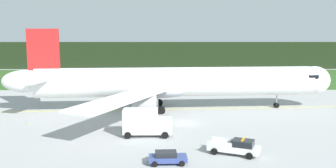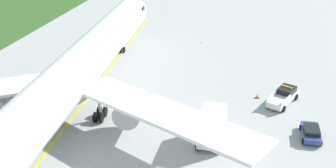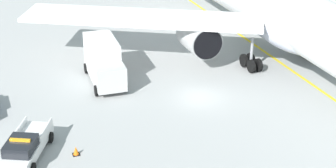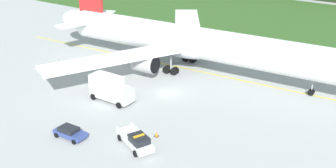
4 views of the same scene
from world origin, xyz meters
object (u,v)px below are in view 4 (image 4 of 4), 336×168
staff_car (70,132)px  apron_cone (156,134)px  ops_pickup_truck (136,140)px  catering_truck (110,88)px  airliner (195,43)px

staff_car → apron_cone: size_ratio=6.56×
ops_pickup_truck → catering_truck: size_ratio=0.94×
staff_car → ops_pickup_truck: bearing=20.0°
catering_truck → apron_cone: (11.07, -4.20, -1.59)m
ops_pickup_truck → apron_cone: 3.31m
catering_truck → staff_car: size_ratio=1.57×
apron_cone → staff_car: bearing=-143.9°
airliner → ops_pickup_truck: airliner is taller
ops_pickup_truck → staff_car: ops_pickup_truck is taller
airliner → catering_truck: airliner is taller
ops_pickup_truck → catering_truck: 12.91m
staff_car → apron_cone: staff_car is taller
airliner → staff_car: (-0.89, -26.86, -4.08)m
airliner → catering_truck: (-3.70, -16.64, -2.89)m
catering_truck → apron_cone: 11.95m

